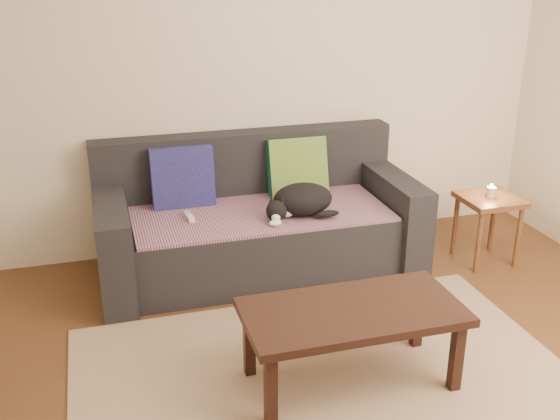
{
  "coord_description": "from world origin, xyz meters",
  "views": [
    {
      "loc": [
        -1.0,
        -2.38,
        2.01
      ],
      "look_at": [
        0.05,
        1.2,
        0.55
      ],
      "focal_mm": 42.0,
      "sensor_mm": 36.0,
      "label": 1
    }
  ],
  "objects_px": {
    "cat": "(301,200)",
    "coffee_table": "(352,318)",
    "sofa": "(257,225)",
    "wii_remote_a": "(189,217)",
    "wii_remote_b": "(279,220)",
    "side_table": "(489,208)"
  },
  "relations": [
    {
      "from": "cat",
      "to": "coffee_table",
      "type": "relative_size",
      "value": 0.47
    },
    {
      "from": "sofa",
      "to": "coffee_table",
      "type": "distance_m",
      "value": 1.41
    },
    {
      "from": "wii_remote_a",
      "to": "cat",
      "type": "bearing_deg",
      "value": -105.89
    },
    {
      "from": "wii_remote_a",
      "to": "coffee_table",
      "type": "xyz_separation_m",
      "value": [
        0.58,
        -1.32,
        -0.08
      ]
    },
    {
      "from": "wii_remote_a",
      "to": "wii_remote_b",
      "type": "bearing_deg",
      "value": -116.57
    },
    {
      "from": "cat",
      "to": "wii_remote_b",
      "type": "xyz_separation_m",
      "value": [
        -0.17,
        -0.08,
        -0.08
      ]
    },
    {
      "from": "sofa",
      "to": "wii_remote_b",
      "type": "relative_size",
      "value": 14.0
    },
    {
      "from": "wii_remote_b",
      "to": "coffee_table",
      "type": "distance_m",
      "value": 1.11
    },
    {
      "from": "wii_remote_a",
      "to": "wii_remote_b",
      "type": "distance_m",
      "value": 0.57
    },
    {
      "from": "wii_remote_a",
      "to": "coffee_table",
      "type": "height_order",
      "value": "wii_remote_a"
    },
    {
      "from": "side_table",
      "to": "coffee_table",
      "type": "height_order",
      "value": "side_table"
    },
    {
      "from": "cat",
      "to": "wii_remote_a",
      "type": "distance_m",
      "value": 0.72
    },
    {
      "from": "wii_remote_b",
      "to": "coffee_table",
      "type": "relative_size",
      "value": 0.14
    },
    {
      "from": "side_table",
      "to": "coffee_table",
      "type": "xyz_separation_m",
      "value": [
        -1.43,
        -1.05,
        -0.02
      ]
    },
    {
      "from": "wii_remote_a",
      "to": "wii_remote_b",
      "type": "xyz_separation_m",
      "value": [
        0.53,
        -0.21,
        0.0
      ]
    },
    {
      "from": "coffee_table",
      "to": "sofa",
      "type": "bearing_deg",
      "value": 94.61
    },
    {
      "from": "sofa",
      "to": "cat",
      "type": "bearing_deg",
      "value": -43.6
    },
    {
      "from": "sofa",
      "to": "wii_remote_b",
      "type": "height_order",
      "value": "sofa"
    },
    {
      "from": "wii_remote_b",
      "to": "coffee_table",
      "type": "bearing_deg",
      "value": -154.3
    },
    {
      "from": "sofa",
      "to": "wii_remote_a",
      "type": "distance_m",
      "value": 0.5
    },
    {
      "from": "side_table",
      "to": "wii_remote_a",
      "type": "bearing_deg",
      "value": 172.55
    },
    {
      "from": "wii_remote_b",
      "to": "side_table",
      "type": "xyz_separation_m",
      "value": [
        1.48,
        -0.06,
        -0.06
      ]
    }
  ]
}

